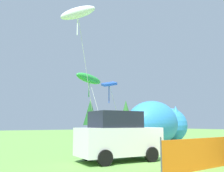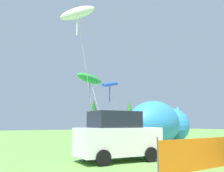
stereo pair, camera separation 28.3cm
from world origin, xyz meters
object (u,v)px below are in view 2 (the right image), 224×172
Objects in this scene: inflatable_cat at (160,125)px; kite_white_ghost at (77,14)px; parked_car at (117,137)px; kite_blue_box at (110,85)px; kite_green_fish at (90,79)px; folding_chair at (213,150)px.

inflatable_cat is 11.38m from kite_white_ghost.
parked_car is 5.79m from kite_blue_box.
kite_white_ghost reaches higher than kite_blue_box.
inflatable_cat is at bearing 21.47° from kite_white_ghost.
kite_blue_box is at bearing -48.05° from kite_green_fish.
inflatable_cat is 1.65× the size of kite_green_fish.
inflatable_cat is (3.55, 7.82, 1.11)m from folding_chair.
parked_car is 6.69m from kite_green_fish.
kite_green_fish is at bearing 142.58° from folding_chair.
kite_green_fish is at bearing 80.99° from parked_car.
kite_green_fish is (-0.99, 1.10, 0.51)m from kite_blue_box.
folding_chair is 0.11× the size of kite_white_ghost.
parked_car is 0.85× the size of kite_blue_box.
parked_car reaches higher than folding_chair.
kite_blue_box is at bearing 66.67° from parked_car.
inflatable_cat is 1.86× the size of kite_blue_box.
kite_white_ghost is at bearing 174.03° from inflatable_cat.
folding_chair is 10.05m from kite_white_ghost.
inflatable_cat is 6.26m from kite_blue_box.
inflatable_cat is 1.03× the size of kite_white_ghost.
parked_car is at bearing -59.11° from kite_white_ghost.
kite_white_ghost reaches higher than kite_green_fish.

